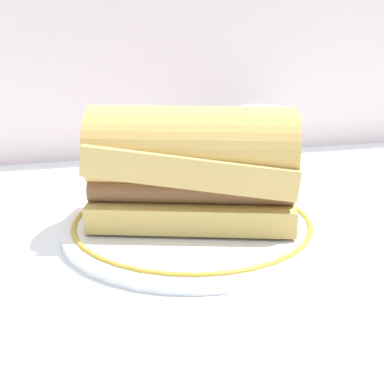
{
  "coord_description": "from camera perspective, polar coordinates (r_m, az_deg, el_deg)",
  "views": [
    {
      "loc": [
        -0.14,
        -0.5,
        0.23
      ],
      "look_at": [
        -0.01,
        0.02,
        0.04
      ],
      "focal_mm": 51.03,
      "sensor_mm": 36.0,
      "label": 1
    }
  ],
  "objects": [
    {
      "name": "plate",
      "position": [
        0.58,
        0.0,
        -3.48
      ],
      "size": [
        0.27,
        0.27,
        0.01
      ],
      "color": "white",
      "rests_on": "ground_plane"
    },
    {
      "name": "sausage_sandwich",
      "position": [
        0.56,
        0.0,
        2.78
      ],
      "size": [
        0.23,
        0.15,
        0.12
      ],
      "rotation": [
        0.0,
        0.0,
        -0.29
      ],
      "color": "tan",
      "rests_on": "plate"
    },
    {
      "name": "ground_plane",
      "position": [
        0.57,
        1.87,
        -4.87
      ],
      "size": [
        1.5,
        1.5,
        0.0
      ],
      "primitive_type": "plane",
      "color": "white"
    },
    {
      "name": "drinking_glass",
      "position": [
        0.8,
        7.03,
        5.08
      ],
      "size": [
        0.07,
        0.07,
        0.09
      ],
      "color": "silver",
      "rests_on": "ground_plane"
    }
  ]
}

